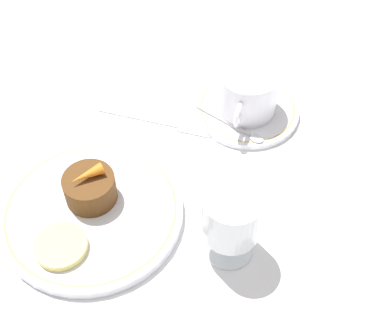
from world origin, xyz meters
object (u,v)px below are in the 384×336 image
at_px(coffee_cup, 248,91).
at_px(fork, 167,123).
at_px(wine_glass, 231,218).
at_px(dinner_plate, 92,212).
at_px(dessert_cake, 90,188).

relative_size(coffee_cup, fork, 0.64).
relative_size(coffee_cup, wine_glass, 1.08).
height_order(coffee_cup, fork, coffee_cup).
bearing_deg(fork, wine_glass, 38.53).
distance_m(coffee_cup, wine_glass, 0.24).
distance_m(coffee_cup, fork, 0.13).
xyz_separation_m(dinner_plate, fork, (-0.18, 0.04, -0.01)).
height_order(wine_glass, fork, wine_glass).
bearing_deg(dessert_cake, dinner_plate, 21.03).
height_order(dinner_plate, fork, dinner_plate).
bearing_deg(coffee_cup, fork, -61.68).
height_order(dinner_plate, dessert_cake, dessert_cake).
bearing_deg(wine_glass, dessert_cake, -93.87).
relative_size(dinner_plate, fork, 1.32).
xyz_separation_m(wine_glass, fork, (-0.18, -0.14, -0.06)).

